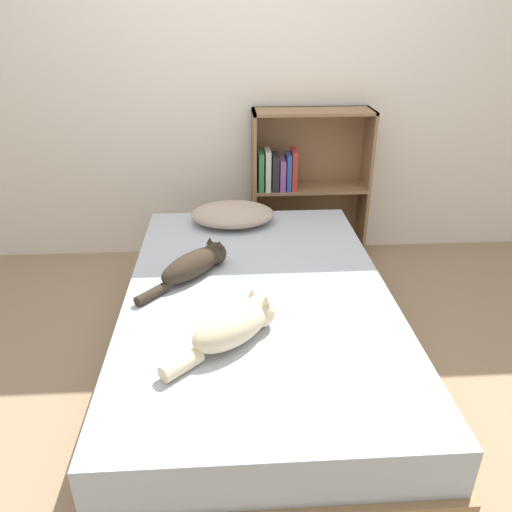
# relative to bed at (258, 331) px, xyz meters

# --- Properties ---
(ground_plane) EXTENTS (8.00, 8.00, 0.00)m
(ground_plane) POSITION_rel_bed_xyz_m (0.00, 0.00, -0.23)
(ground_plane) COLOR #997F60
(wall_back) EXTENTS (8.00, 0.06, 2.50)m
(wall_back) POSITION_rel_bed_xyz_m (0.00, 1.42, 1.02)
(wall_back) COLOR white
(wall_back) RESTS_ON ground_plane
(bed) EXTENTS (1.26, 2.04, 0.46)m
(bed) POSITION_rel_bed_xyz_m (0.00, 0.00, 0.00)
(bed) COLOR #99754C
(bed) RESTS_ON ground_plane
(pillow) EXTENTS (0.50, 0.37, 0.12)m
(pillow) POSITION_rel_bed_xyz_m (-0.10, 0.80, 0.29)
(pillow) COLOR #B29E8E
(pillow) RESTS_ON bed
(cat_light) EXTENTS (0.46, 0.44, 0.16)m
(cat_light) POSITION_rel_bed_xyz_m (-0.12, -0.38, 0.31)
(cat_light) COLOR beige
(cat_light) RESTS_ON bed
(cat_dark) EXTENTS (0.43, 0.47, 0.14)m
(cat_dark) POSITION_rel_bed_xyz_m (-0.30, 0.17, 0.29)
(cat_dark) COLOR #33281E
(cat_dark) RESTS_ON bed
(bookshelf) EXTENTS (0.79, 0.26, 1.05)m
(bookshelf) POSITION_rel_bed_xyz_m (0.40, 1.28, 0.32)
(bookshelf) COLOR #8E6B47
(bookshelf) RESTS_ON ground_plane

